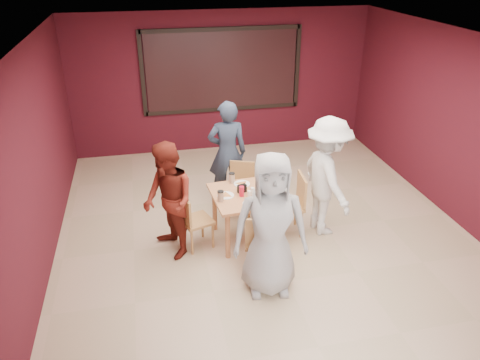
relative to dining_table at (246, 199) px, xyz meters
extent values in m
plane|color=#C7AA8A|center=(0.30, 0.04, -0.66)|extent=(7.00, 7.00, 0.00)
cube|color=black|center=(0.30, 3.49, 0.99)|extent=(3.00, 0.02, 1.50)
cube|color=#C97F52|center=(0.00, 0.00, 0.07)|extent=(1.01, 1.01, 0.04)
cylinder|color=#C97F52|center=(-0.40, 0.35, -0.30)|extent=(0.07, 0.07, 0.70)
cylinder|color=#C97F52|center=(0.35, 0.40, -0.30)|extent=(0.07, 0.07, 0.70)
cylinder|color=#C97F52|center=(-0.35, -0.40, -0.30)|extent=(0.07, 0.07, 0.70)
cylinder|color=#C97F52|center=(0.41, -0.35, -0.30)|extent=(0.07, 0.07, 0.70)
cylinder|color=white|center=(0.00, -0.30, 0.09)|extent=(0.24, 0.24, 0.01)
cone|color=gold|center=(0.00, -0.30, 0.11)|extent=(0.22, 0.22, 0.02)
cylinder|color=beige|center=(0.13, -0.39, 0.16)|extent=(0.09, 0.09, 0.14)
cylinder|color=black|center=(0.13, -0.39, 0.23)|extent=(0.09, 0.09, 0.01)
cylinder|color=white|center=(0.00, 0.30, 0.09)|extent=(0.24, 0.24, 0.01)
cone|color=gold|center=(0.00, 0.30, 0.11)|extent=(0.22, 0.22, 0.02)
cylinder|color=beige|center=(-0.13, 0.39, 0.16)|extent=(0.09, 0.09, 0.14)
cylinder|color=black|center=(-0.13, 0.39, 0.23)|extent=(0.09, 0.09, 0.01)
cylinder|color=white|center=(-0.30, 0.00, 0.09)|extent=(0.24, 0.24, 0.01)
cone|color=gold|center=(-0.30, 0.00, 0.11)|extent=(0.22, 0.22, 0.02)
cylinder|color=beige|center=(-0.39, -0.13, 0.16)|extent=(0.09, 0.09, 0.14)
cylinder|color=black|center=(-0.39, -0.13, 0.23)|extent=(0.09, 0.09, 0.01)
cylinder|color=white|center=(0.30, 0.00, 0.09)|extent=(0.24, 0.24, 0.01)
cone|color=gold|center=(0.30, 0.00, 0.11)|extent=(0.22, 0.22, 0.02)
cylinder|color=beige|center=(0.39, 0.13, 0.16)|extent=(0.09, 0.09, 0.14)
cylinder|color=black|center=(0.39, 0.13, 0.23)|extent=(0.09, 0.09, 0.01)
cylinder|color=white|center=(0.08, -0.03, 0.14)|extent=(0.06, 0.06, 0.10)
cylinder|color=white|center=(0.02, -0.08, 0.13)|extent=(0.05, 0.05, 0.08)
cylinder|color=red|center=(-0.08, -0.05, 0.16)|extent=(0.07, 0.07, 0.15)
cube|color=black|center=(-0.05, 0.06, 0.15)|extent=(0.14, 0.10, 0.12)
cube|color=tan|center=(0.05, -0.77, -0.22)|extent=(0.53, 0.53, 0.04)
cylinder|color=tan|center=(0.26, -0.65, -0.45)|extent=(0.04, 0.04, 0.42)
cylinder|color=tan|center=(-0.07, -0.55, -0.45)|extent=(0.04, 0.04, 0.42)
cylinder|color=tan|center=(0.16, -0.98, -0.45)|extent=(0.04, 0.04, 0.42)
cylinder|color=tan|center=(-0.17, -0.88, -0.45)|extent=(0.04, 0.04, 0.42)
cube|color=tan|center=(-0.01, -0.95, 0.03)|extent=(0.42, 0.16, 0.41)
cube|color=tan|center=(0.08, 0.77, -0.25)|extent=(0.51, 0.51, 0.04)
cylinder|color=tan|center=(-0.12, 0.68, -0.46)|extent=(0.03, 0.03, 0.38)
cylinder|color=tan|center=(0.18, 0.56, -0.46)|extent=(0.03, 0.03, 0.38)
cylinder|color=tan|center=(-0.01, 0.98, -0.46)|extent=(0.03, 0.03, 0.38)
cylinder|color=tan|center=(0.29, 0.86, -0.46)|extent=(0.03, 0.03, 0.38)
cube|color=tan|center=(0.15, 0.94, -0.03)|extent=(0.38, 0.17, 0.38)
cube|color=tan|center=(-0.72, -0.03, -0.24)|extent=(0.51, 0.51, 0.04)
cylinder|color=tan|center=(-0.51, -0.13, -0.46)|extent=(0.03, 0.03, 0.39)
cylinder|color=tan|center=(-0.62, 0.18, -0.46)|extent=(0.03, 0.03, 0.39)
cylinder|color=tan|center=(-0.82, -0.24, -0.46)|extent=(0.03, 0.03, 0.39)
cylinder|color=tan|center=(-0.92, 0.07, -0.46)|extent=(0.03, 0.03, 0.39)
cube|color=tan|center=(-0.89, -0.09, -0.01)|extent=(0.16, 0.39, 0.38)
cube|color=tan|center=(0.63, 0.05, -0.20)|extent=(0.48, 0.48, 0.04)
cylinder|color=tan|center=(0.47, 0.24, -0.44)|extent=(0.04, 0.04, 0.43)
cylinder|color=tan|center=(0.43, -0.11, -0.44)|extent=(0.04, 0.04, 0.43)
cylinder|color=tan|center=(0.82, 0.21, -0.44)|extent=(0.04, 0.04, 0.43)
cylinder|color=tan|center=(0.79, -0.14, -0.44)|extent=(0.04, 0.04, 0.43)
cube|color=tan|center=(0.83, 0.03, 0.05)|extent=(0.07, 0.45, 0.42)
imported|color=#A7A7A7|center=(0.03, -1.14, 0.26)|extent=(0.97, 0.70, 1.83)
imported|color=#2A374C|center=(-0.04, 1.21, 0.21)|extent=(0.66, 0.46, 1.73)
imported|color=maroon|center=(-1.09, -0.12, 0.16)|extent=(0.84, 0.95, 1.63)
imported|color=white|center=(1.18, -0.01, 0.23)|extent=(0.78, 1.21, 1.78)
camera|label=1|loc=(-1.30, -5.63, 3.19)|focal=35.00mm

